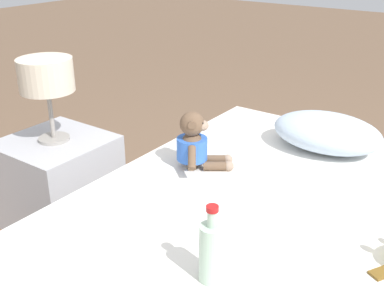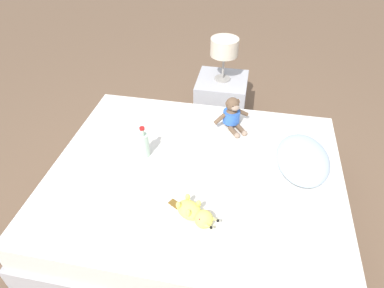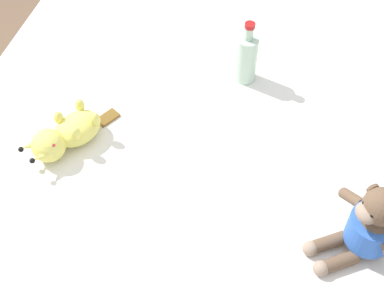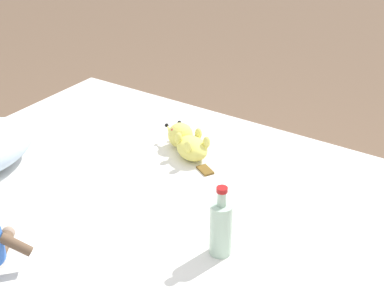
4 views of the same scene
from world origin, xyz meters
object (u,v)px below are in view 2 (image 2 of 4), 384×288
at_px(plush_monkey, 232,115).
at_px(plush_yellow_creature, 195,213).
at_px(bedside_lamp, 224,48).
at_px(nightstand, 221,100).
at_px(pillow, 303,159).
at_px(glass_bottle, 144,144).
at_px(bed, 195,194).

distance_m(plush_monkey, plush_yellow_creature, 0.89).
relative_size(plush_monkey, bedside_lamp, 0.68).
bearing_deg(nightstand, bedside_lamp, 90.00).
bearing_deg(plush_yellow_creature, nightstand, -178.35).
height_order(pillow, nightstand, pillow).
relative_size(plush_monkey, glass_bottle, 1.11).
xyz_separation_m(bed, glass_bottle, (-0.08, -0.36, 0.31)).
height_order(bed, bedside_lamp, bedside_lamp).
bearing_deg(nightstand, plush_yellow_creature, 1.65).
xyz_separation_m(nightstand, bedside_lamp, (0.00, 0.00, 0.51)).
relative_size(glass_bottle, nightstand, 0.51).
xyz_separation_m(pillow, plush_yellow_creature, (0.52, -0.58, -0.03)).
distance_m(plush_monkey, glass_bottle, 0.68).
bearing_deg(bedside_lamp, plush_monkey, 12.49).
distance_m(plush_yellow_creature, nightstand, 1.58).
xyz_separation_m(plush_monkey, bedside_lamp, (-0.68, -0.15, 0.20)).
relative_size(bed, plush_yellow_creature, 6.07).
distance_m(pillow, glass_bottle, 1.01).
bearing_deg(bedside_lamp, plush_yellow_creature, 1.65).
relative_size(pillow, bedside_lamp, 1.28).
xyz_separation_m(pillow, bedside_lamp, (-1.04, -0.63, 0.22)).
bearing_deg(plush_monkey, plush_yellow_creature, -6.86).
height_order(bed, glass_bottle, glass_bottle).
xyz_separation_m(pillow, glass_bottle, (0.07, -1.00, 0.01)).
distance_m(bed, pillow, 0.73).
distance_m(plush_monkey, bedside_lamp, 0.72).
bearing_deg(glass_bottle, bedside_lamp, 161.11).
bearing_deg(nightstand, glass_bottle, -18.89).
relative_size(plush_yellow_creature, bedside_lamp, 0.82).
bearing_deg(plush_yellow_creature, plush_monkey, 173.14).
bearing_deg(plush_yellow_creature, pillow, 131.68).
bearing_deg(glass_bottle, pillow, 93.90).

